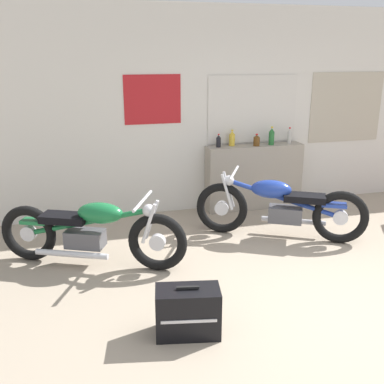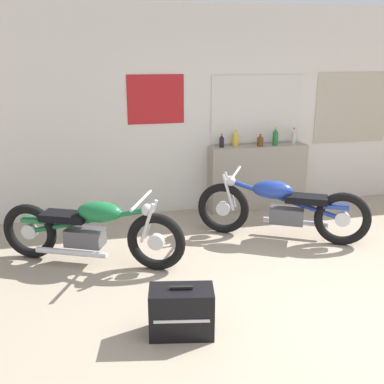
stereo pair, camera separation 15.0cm
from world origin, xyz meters
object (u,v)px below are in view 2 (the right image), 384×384
hard_case_black (181,311)px  bottle_right_center (275,137)px  bottle_leftmost (222,141)px  bottle_rightmost (294,137)px  motorcycle_blue (281,208)px  bottle_center (260,141)px  motorcycle_green (90,230)px  bottle_left_center (235,139)px

hard_case_black → bottle_right_center: bearing=54.9°
bottle_leftmost → bottle_rightmost: bottle_rightmost is taller
bottle_rightmost → hard_case_black: bottle_rightmost is taller
bottle_leftmost → bottle_right_center: bearing=-3.2°
bottle_leftmost → bottle_right_center: bottle_right_center is taller
motorcycle_blue → bottle_center: bearing=83.4°
bottle_right_center → motorcycle_green: 2.98m
bottle_leftmost → motorcycle_green: bottle_leftmost is taller
motorcycle_green → hard_case_black: 1.62m
motorcycle_blue → bottle_leftmost: bearing=109.9°
bottle_center → bottle_right_center: bearing=3.5°
bottle_rightmost → hard_case_black: (-2.22, -2.76, -0.83)m
bottle_leftmost → hard_case_black: bottle_leftmost is taller
bottle_rightmost → bottle_center: bearing=-176.5°
bottle_rightmost → motorcycle_green: bottle_rightmost is taller
hard_case_black → motorcycle_green: bearing=114.8°
bottle_rightmost → bottle_left_center: bearing=175.6°
bottle_center → bottle_rightmost: (0.52, 0.03, 0.03)m
bottle_left_center → bottle_rightmost: size_ratio=0.96×
motorcycle_green → bottle_left_center: bearing=33.7°
bottle_leftmost → bottle_left_center: (0.21, 0.04, 0.02)m
bottle_leftmost → bottle_left_center: 0.22m
bottle_center → hard_case_black: bearing=-121.9°
bottle_leftmost → bottle_center: bearing=-6.1°
bottle_right_center → bottle_leftmost: bearing=176.8°
motorcycle_blue → hard_case_black: motorcycle_blue is taller
bottle_rightmost → motorcycle_blue: size_ratio=0.13×
bottle_left_center → bottle_right_center: bottle_right_center is taller
motorcycle_blue → bottle_right_center: bearing=72.0°
bottle_center → bottle_rightmost: bottle_rightmost is taller
bottle_rightmost → motorcycle_blue: (-0.64, -1.12, -0.64)m
bottle_rightmost → motorcycle_green: bearing=-155.8°
motorcycle_blue → motorcycle_green: size_ratio=0.97×
bottle_rightmost → motorcycle_blue: bottle_rightmost is taller
bottle_center → bottle_rightmost: size_ratio=0.72×
bottle_center → bottle_left_center: bearing=163.7°
bottle_right_center → bottle_rightmost: 0.29m
bottle_left_center → bottle_right_center: (0.56, -0.08, 0.02)m
bottle_right_center → motorcycle_blue: bearing=-108.0°
bottle_left_center → motorcycle_blue: 1.36m
motorcycle_blue → bottle_left_center: bearing=99.8°
bottle_rightmost → motorcycle_green: 3.24m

